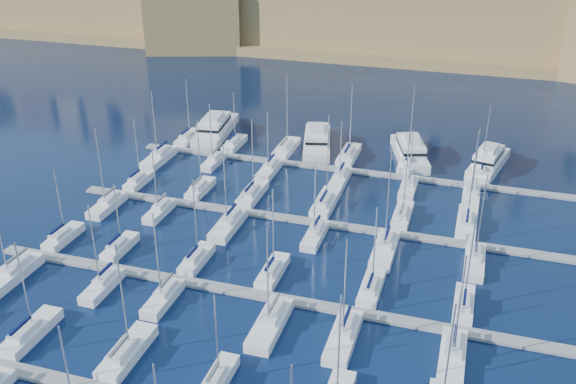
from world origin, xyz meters
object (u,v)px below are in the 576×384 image
(sailboat_2, at_px, (127,352))
(motor_yacht_c, at_px, (410,151))
(motor_yacht_d, at_px, (488,161))
(motor_yacht_b, at_px, (317,140))
(motor_yacht_a, at_px, (215,128))

(sailboat_2, relative_size, motor_yacht_c, 0.86)
(motor_yacht_c, bearing_deg, sailboat_2, -108.63)
(motor_yacht_d, bearing_deg, sailboat_2, -119.19)
(motor_yacht_b, relative_size, motor_yacht_c, 1.03)
(sailboat_2, xyz_separation_m, motor_yacht_a, (-18.95, 70.82, 0.96))
(sailboat_2, height_order, motor_yacht_d, sailboat_2)
(sailboat_2, bearing_deg, motor_yacht_a, 104.98)
(motor_yacht_d, bearing_deg, motor_yacht_a, 178.44)
(sailboat_2, xyz_separation_m, motor_yacht_c, (23.59, 69.98, 0.96))
(sailboat_2, relative_size, motor_yacht_a, 0.79)
(motor_yacht_b, xyz_separation_m, motor_yacht_c, (19.30, -0.27, 0.00))
(sailboat_2, distance_m, motor_yacht_d, 79.33)
(motor_yacht_a, height_order, motor_yacht_d, same)
(motor_yacht_b, bearing_deg, motor_yacht_c, -0.80)
(motor_yacht_b, height_order, motor_yacht_c, same)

